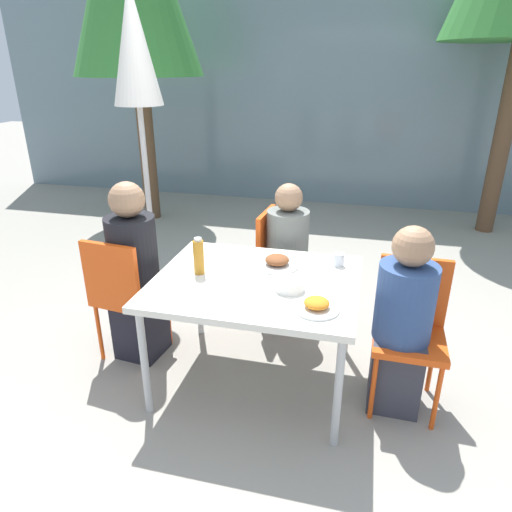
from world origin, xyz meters
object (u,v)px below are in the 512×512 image
Objects in this scene: chair_far at (279,258)px; bottle at (199,257)px; chair_left at (123,290)px; salad_bowl at (289,285)px; closed_umbrella at (136,62)px; person_right at (402,325)px; person_far at (287,260)px; chair_right at (410,322)px; person_left at (135,276)px; drinking_cup at (339,260)px.

bottle is (-0.34, -0.81, 0.31)m from chair_far.
chair_left is 0.64m from bottle.
closed_umbrella is at bearing 142.18° from salad_bowl.
salad_bowl is at bearing 19.07° from chair_far.
bottle is at bearing 0.41° from person_right.
person_right is at bearing 50.86° from chair_far.
closed_umbrella reaches higher than person_right.
chair_far is at bearing -122.06° from person_far.
person_right is 1.01× the size of person_far.
person_far is at bearing 57.94° from chair_far.
chair_right is 1.30m from bottle.
chair_left is at bearing 174.28° from salad_bowl.
chair_far is 0.79× the size of person_far.
person_right reaches higher than chair_far.
person_left is 1.76m from chair_right.
bottle is 1.34× the size of salad_bowl.
chair_right is 3.85× the size of bottle.
closed_umbrella is (-0.31, 0.89, 1.32)m from person_left.
person_left reaches higher than salad_bowl.
salad_bowl is (-0.64, -0.07, 0.21)m from person_right.
person_left is (0.06, 0.07, 0.07)m from chair_left.
chair_right is 0.78× the size of person_right.
chair_left is at bearing -167.94° from drinking_cup.
chair_far is at bearing 134.71° from drinking_cup.
person_left is 7.21× the size of salad_bowl.
person_right is at bearing 50.26° from person_far.
drinking_cup is at bearing 18.82° from chair_left.
salad_bowl is at bearing 13.14° from chair_right.
closed_umbrella is 1.67m from bottle.
bottle is at bearing -24.47° from person_far.
person_far is 0.63m from drinking_cup.
drinking_cup is at bearing -39.59° from person_right.
person_right is 1.24m from bottle.
person_far is at bearing 42.28° from person_left.
chair_far is (0.83, 0.70, -0.07)m from person_left.
chair_far is 11.02× the size of drinking_cup.
person_right is 2.64m from closed_umbrella.
closed_umbrella reaches higher than bottle.
person_right is (-0.05, -0.08, 0.01)m from chair_right.
person_right is (1.71, -0.12, -0.06)m from person_left.
person_right reaches higher than chair_left.
chair_right is 0.36× the size of closed_umbrella.
chair_right is at bearing 55.34° from chair_far.
drinking_cup is (-0.44, 0.26, 0.24)m from chair_right.
person_left is 0.56m from bottle.
closed_umbrella is at bearing 157.70° from drinking_cup.
chair_right is (1.76, -0.04, -0.07)m from person_left.
closed_umbrella is at bearing -96.78° from person_far.
closed_umbrella is at bearing -22.85° from chair_right.
chair_left is 0.12m from person_left.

